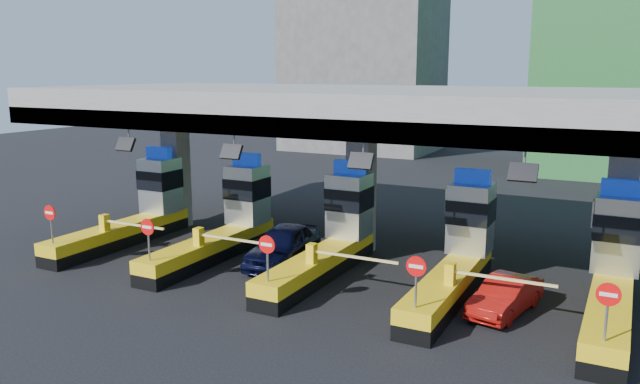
% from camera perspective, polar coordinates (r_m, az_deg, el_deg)
% --- Properties ---
extents(ground, '(120.00, 120.00, 0.00)m').
position_cam_1_polar(ground, '(24.67, 0.92, -7.22)').
color(ground, black).
rests_on(ground, ground).
extents(toll_canopy, '(28.00, 12.09, 7.00)m').
position_cam_1_polar(toll_canopy, '(26.08, 3.76, 7.51)').
color(toll_canopy, slate).
rests_on(toll_canopy, ground).
extents(toll_lane_far_left, '(4.43, 8.00, 4.16)m').
position_cam_1_polar(toll_lane_far_left, '(30.10, -16.19, -1.54)').
color(toll_lane_far_left, black).
rests_on(toll_lane_far_left, ground).
extents(toll_lane_left, '(4.43, 8.00, 4.16)m').
position_cam_1_polar(toll_lane_left, '(26.99, -8.39, -2.64)').
color(toll_lane_left, black).
rests_on(toll_lane_left, ground).
extents(toll_lane_center, '(4.43, 8.00, 4.16)m').
position_cam_1_polar(toll_lane_center, '(24.51, 1.22, -3.93)').
color(toll_lane_center, black).
rests_on(toll_lane_center, ground).
extents(toll_lane_right, '(4.43, 8.00, 4.16)m').
position_cam_1_polar(toll_lane_right, '(22.87, 12.63, -5.31)').
color(toll_lane_right, black).
rests_on(toll_lane_right, ground).
extents(toll_lane_far_right, '(4.43, 8.00, 4.16)m').
position_cam_1_polar(toll_lane_far_right, '(22.25, 25.26, -6.59)').
color(toll_lane_far_right, black).
rests_on(toll_lane_far_right, ground).
extents(bg_building_concrete, '(14.00, 10.00, 18.00)m').
position_cam_1_polar(bg_building_concrete, '(62.01, 4.03, 12.22)').
color(bg_building_concrete, '#4C4C49').
rests_on(bg_building_concrete, ground).
extents(van, '(2.40, 4.85, 1.59)m').
position_cam_1_polar(van, '(25.33, -3.40, -4.87)').
color(van, black).
rests_on(van, ground).
extents(red_car, '(1.96, 3.74, 1.17)m').
position_cam_1_polar(red_car, '(21.27, 16.59, -9.07)').
color(red_car, '#9F100C').
rests_on(red_car, ground).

